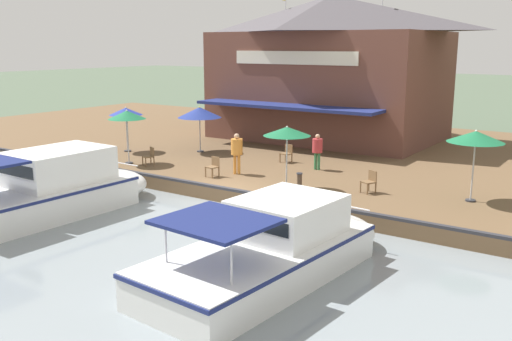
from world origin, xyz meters
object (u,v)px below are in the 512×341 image
at_px(patio_umbrella_far_corner, 126,112).
at_px(cafe_chair_back_row_seat, 213,166).
at_px(motorboat_nearest_quay, 279,246).
at_px(cafe_chair_mid_patio, 370,180).
at_px(motorboat_fourth_along, 52,191).
at_px(waterfront_restaurant, 330,67).
at_px(patio_umbrella_mid_patio_right, 287,132).
at_px(cafe_chair_beside_entrance, 287,152).
at_px(cafe_chair_under_first_umbrella, 150,155).
at_px(patio_umbrella_mid_patio_left, 200,112).
at_px(mooring_post, 299,187).
at_px(person_near_entrance, 317,148).
at_px(person_at_quay_edge, 237,149).
at_px(patio_umbrella_near_quay_edge, 476,137).
at_px(tree_downstream_bank, 289,59).
at_px(patio_umbrella_by_entrance, 127,115).

bearing_deg(patio_umbrella_far_corner, cafe_chair_back_row_seat, 74.62).
bearing_deg(cafe_chair_back_row_seat, motorboat_nearest_quay, 49.42).
relative_size(cafe_chair_mid_patio, motorboat_nearest_quay, 0.10).
bearing_deg(motorboat_fourth_along, motorboat_nearest_quay, 90.28).
bearing_deg(waterfront_restaurant, motorboat_nearest_quay, 23.74).
distance_m(patio_umbrella_mid_patio_right, cafe_chair_beside_entrance, 5.48).
height_order(cafe_chair_under_first_umbrella, motorboat_fourth_along, motorboat_fourth_along).
bearing_deg(cafe_chair_beside_entrance, patio_umbrella_mid_patio_left, -87.03).
bearing_deg(cafe_chair_back_row_seat, waterfront_restaurant, -175.67).
distance_m(waterfront_restaurant, patio_umbrella_mid_patio_left, 9.00).
relative_size(patio_umbrella_far_corner, mooring_post, 2.29).
distance_m(patio_umbrella_far_corner, person_near_entrance, 10.53).
relative_size(person_near_entrance, person_at_quay_edge, 0.91).
relative_size(cafe_chair_under_first_umbrella, motorboat_nearest_quay, 0.10).
bearing_deg(patio_umbrella_mid_patio_left, cafe_chair_beside_entrance, 92.97).
xyz_separation_m(patio_umbrella_mid_patio_right, patio_umbrella_far_corner, (-2.11, -11.05, -0.15)).
xyz_separation_m(patio_umbrella_mid_patio_left, patio_umbrella_near_quay_edge, (1.93, 14.17, 0.26)).
bearing_deg(patio_umbrella_mid_patio_left, mooring_post, 59.52).
height_order(cafe_chair_under_first_umbrella, person_near_entrance, person_near_entrance).
bearing_deg(person_at_quay_edge, mooring_post, 63.21).
xyz_separation_m(patio_umbrella_far_corner, motorboat_nearest_quay, (8.14, 14.51, -1.90)).
bearing_deg(tree_downstream_bank, patio_umbrella_mid_patio_left, 8.94).
distance_m(cafe_chair_beside_entrance, person_near_entrance, 2.13).
bearing_deg(cafe_chair_mid_patio, patio_umbrella_near_quay_edge, 105.10).
height_order(patio_umbrella_mid_patio_right, patio_umbrella_far_corner, patio_umbrella_mid_patio_right).
xyz_separation_m(patio_umbrella_near_quay_edge, motorboat_fourth_along, (8.31, -12.56, -2.00)).
bearing_deg(person_at_quay_edge, cafe_chair_beside_entrance, 172.13).
relative_size(waterfront_restaurant, patio_umbrella_near_quay_edge, 5.05).
height_order(patio_umbrella_by_entrance, person_at_quay_edge, patio_umbrella_by_entrance).
distance_m(waterfront_restaurant, cafe_chair_under_first_umbrella, 12.99).
bearing_deg(motorboat_nearest_quay, cafe_chair_beside_entrance, -149.57).
xyz_separation_m(cafe_chair_back_row_seat, cafe_chair_mid_patio, (-1.22, 6.55, 0.00)).
xyz_separation_m(cafe_chair_under_first_umbrella, person_near_entrance, (-3.60, 6.81, 0.52)).
xyz_separation_m(patio_umbrella_by_entrance, patio_umbrella_far_corner, (-2.14, -2.38, -0.19)).
bearing_deg(patio_umbrella_by_entrance, motorboat_nearest_quay, 63.69).
bearing_deg(motorboat_fourth_along, cafe_chair_mid_patio, 129.03).
relative_size(patio_umbrella_mid_patio_right, cafe_chair_back_row_seat, 2.91).
bearing_deg(person_at_quay_edge, cafe_chair_under_first_umbrella, -78.98).
height_order(patio_umbrella_mid_patio_left, motorboat_fourth_along, patio_umbrella_mid_patio_left).
relative_size(patio_umbrella_near_quay_edge, mooring_post, 2.52).
bearing_deg(patio_umbrella_by_entrance, mooring_post, 83.43).
xyz_separation_m(patio_umbrella_by_entrance, mooring_post, (1.14, 9.93, -1.77)).
distance_m(cafe_chair_under_first_umbrella, motorboat_nearest_quay, 12.64).
height_order(patio_umbrella_mid_patio_right, tree_downstream_bank, tree_downstream_bank).
height_order(patio_umbrella_far_corner, cafe_chair_mid_patio, patio_umbrella_far_corner).
xyz_separation_m(patio_umbrella_far_corner, cafe_chair_back_row_seat, (2.03, 7.38, -1.62)).
relative_size(patio_umbrella_mid_patio_left, person_near_entrance, 1.48).
relative_size(patio_umbrella_near_quay_edge, motorboat_nearest_quay, 0.31).
bearing_deg(motorboat_nearest_quay, cafe_chair_under_first_umbrella, -119.52).
distance_m(cafe_chair_under_first_umbrella, person_near_entrance, 7.73).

